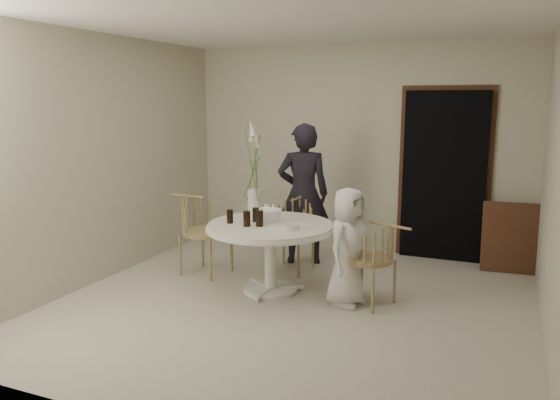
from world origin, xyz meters
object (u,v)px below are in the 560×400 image
at_px(girl, 303,194).
at_px(birthday_cake, 268,215).
at_px(table, 270,234).
at_px(boy, 348,247).
at_px(chair_left, 197,223).
at_px(chair_right, 378,252).
at_px(chair_far, 295,223).
at_px(flower_vase, 254,181).

distance_m(girl, birthday_cake, 1.02).
distance_m(table, boy, 0.84).
xyz_separation_m(chair_left, birthday_cake, (0.98, -0.17, 0.20)).
bearing_deg(table, chair_right, 0.89).
bearing_deg(table, birthday_cake, 124.30).
relative_size(chair_left, boy, 0.78).
relative_size(chair_far, girl, 0.50).
height_order(table, chair_right, chair_right).
height_order(chair_left, birthday_cake, chair_left).
bearing_deg(chair_right, chair_left, -76.84).
bearing_deg(boy, chair_right, -65.29).
xyz_separation_m(boy, flower_vase, (-1.21, 0.44, 0.51)).
bearing_deg(flower_vase, boy, -19.77).
height_order(birthday_cake, flower_vase, flower_vase).
relative_size(chair_right, flower_vase, 0.81).
bearing_deg(boy, chair_far, 59.21).
bearing_deg(flower_vase, birthday_cake, -44.47).
xyz_separation_m(boy, birthday_cake, (-0.91, 0.14, 0.21)).
bearing_deg(girl, table, 70.64).
distance_m(chair_far, flower_vase, 0.78).
xyz_separation_m(chair_far, flower_vase, (-0.32, -0.46, 0.54)).
relative_size(chair_left, birthday_cake, 3.43).
relative_size(chair_right, girl, 0.49).
xyz_separation_m(table, flower_vase, (-0.37, 0.40, 0.48)).
xyz_separation_m(girl, birthday_cake, (-0.02, -1.02, -0.06)).
bearing_deg(girl, chair_left, 18.13).
xyz_separation_m(chair_far, birthday_cake, (-0.02, -0.75, 0.24)).
distance_m(table, chair_left, 1.09).
bearing_deg(boy, table, 101.73).
height_order(chair_far, boy, boy).
bearing_deg(chair_left, girl, -43.79).
bearing_deg(birthday_cake, flower_vase, 135.53).
xyz_separation_m(chair_right, girl, (-1.18, 1.10, 0.31)).
xyz_separation_m(chair_far, chair_left, (-1.00, -0.58, 0.04)).
bearing_deg(chair_left, table, -98.62).
distance_m(chair_right, chair_left, 2.20).
relative_size(chair_left, flower_vase, 0.88).
relative_size(table, chair_far, 1.55).
bearing_deg(girl, chair_right, 114.92).
height_order(chair_far, girl, girl).
relative_size(girl, birthday_cake, 6.44).
distance_m(chair_far, birthday_cake, 0.79).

